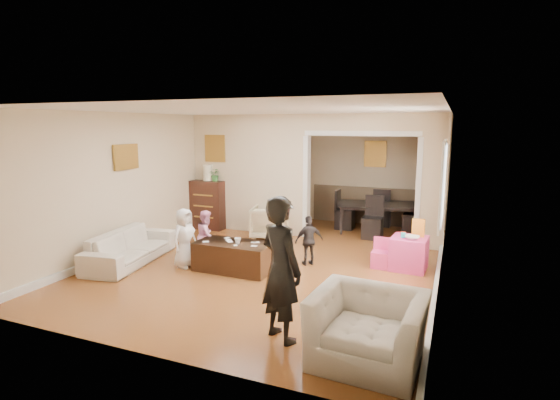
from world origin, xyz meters
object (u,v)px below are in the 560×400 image
at_px(dresser, 209,204).
at_px(coffee_table, 234,256).
at_px(armchair_back, 270,222).
at_px(sofa, 130,247).
at_px(child_kneel_a, 185,238).
at_px(cyan_cup, 403,235).
at_px(table_lamp, 208,173).
at_px(dining_table, 378,218).
at_px(coffee_cup, 238,241).
at_px(child_toddler, 309,241).
at_px(child_kneel_b, 207,236).
at_px(armchair_front, 368,329).
at_px(play_table, 409,253).
at_px(adult_person, 281,269).

distance_m(dresser, coffee_table, 3.13).
bearing_deg(armchair_back, sofa, 43.54).
bearing_deg(child_kneel_a, coffee_table, -69.43).
bearing_deg(cyan_cup, child_kneel_a, -159.82).
xyz_separation_m(sofa, table_lamp, (-0.08, 2.74, 1.02)).
distance_m(coffee_table, dining_table, 3.96).
distance_m(coffee_cup, child_toddler, 1.25).
distance_m(dining_table, child_kneel_a, 4.53).
height_order(dresser, cyan_cup, dresser).
height_order(dining_table, child_kneel_b, child_kneel_b).
bearing_deg(armchair_front, child_toddler, 122.83).
relative_size(coffee_table, dining_table, 0.70).
relative_size(coffee_table, child_kneel_b, 1.40).
height_order(sofa, coffee_table, sofa).
height_order(table_lamp, cyan_cup, table_lamp).
distance_m(coffee_table, coffee_cup, 0.31).
xyz_separation_m(coffee_table, child_kneel_a, (-0.85, -0.15, 0.27)).
xyz_separation_m(play_table, child_kneel_b, (-3.36, -0.85, 0.18)).
height_order(dresser, child_kneel_a, dresser).
xyz_separation_m(dresser, cyan_cup, (4.52, -1.32, 0.03)).
xyz_separation_m(sofa, armchair_back, (1.60, 2.43, 0.06)).
relative_size(armchair_front, child_toddler, 1.28).
bearing_deg(dining_table, coffee_table, -130.51).
height_order(armchair_back, child_kneel_b, child_kneel_b).
xyz_separation_m(coffee_table, dining_table, (1.74, 3.56, 0.08)).
bearing_deg(cyan_cup, coffee_cup, -154.89).
xyz_separation_m(coffee_cup, play_table, (2.56, 1.20, -0.25)).
relative_size(table_lamp, cyan_cup, 4.50).
xyz_separation_m(dining_table, child_kneel_a, (-2.59, -3.71, 0.19)).
relative_size(sofa, armchair_front, 1.74).
xyz_separation_m(dresser, adult_person, (3.54, -4.28, 0.26)).
height_order(coffee_table, child_kneel_b, child_kneel_b).
distance_m(dresser, coffee_cup, 3.22).
distance_m(sofa, child_toddler, 3.12).
distance_m(sofa, adult_person, 3.83).
relative_size(adult_person, child_kneel_a, 1.62).
relative_size(cyan_cup, dining_table, 0.04).
bearing_deg(cyan_cup, child_toddler, -166.82).
bearing_deg(adult_person, coffee_cup, -20.88).
height_order(sofa, child_toddler, child_toddler).
relative_size(cyan_cup, child_kneel_a, 0.08).
height_order(sofa, child_kneel_a, child_kneel_a).
bearing_deg(coffee_cup, cyan_cup, 25.11).
height_order(table_lamp, adult_person, adult_person).
bearing_deg(dresser, adult_person, -50.37).
height_order(armchair_front, child_kneel_a, child_kneel_a).
xyz_separation_m(sofa, armchair_front, (4.46, -1.66, 0.08)).
distance_m(dining_table, adult_person, 5.43).
xyz_separation_m(armchair_front, coffee_table, (-2.58, 1.97, -0.12)).
height_order(coffee_cup, play_table, coffee_cup).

